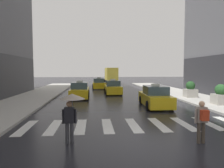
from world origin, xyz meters
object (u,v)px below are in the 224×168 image
taxi_second (80,91)px  taxi_fourth (99,84)px  taxi_lead (155,97)px  box_truck (111,75)px  pedestrian_with_umbrella (71,105)px  planter_near_corner (221,95)px  planter_mid_block (190,90)px  taxi_third (113,88)px  pedestrian_with_backpack (202,119)px

taxi_second → taxi_fourth: same height
taxi_lead → box_truck: box_truck is taller
taxi_second → pedestrian_with_umbrella: size_ratio=2.34×
taxi_lead → planter_near_corner: bearing=-3.5°
taxi_second → planter_mid_block: 11.19m
taxi_second → taxi_lead: bearing=-41.8°
taxi_third → taxi_lead: bearing=-74.5°
taxi_lead → taxi_fourth: 16.50m
pedestrian_with_backpack → planter_near_corner: bearing=52.8°
pedestrian_with_backpack → planter_near_corner: planter_near_corner is taller
taxi_lead → taxi_fourth: same height
pedestrian_with_umbrella → planter_near_corner: (10.84, 7.26, -0.64)m
pedestrian_with_umbrella → pedestrian_with_backpack: (4.99, -0.43, -0.54)m
pedestrian_with_umbrella → pedestrian_with_backpack: bearing=-4.9°
taxi_fourth → planter_mid_block: (8.89, -11.95, 0.15)m
taxi_lead → pedestrian_with_umbrella: 9.47m
taxi_third → taxi_second: bearing=-138.1°
planter_mid_block → pedestrian_with_umbrella: bearing=-132.1°
taxi_lead → pedestrian_with_backpack: 8.03m
taxi_second → planter_near_corner: taxi_second is taller
taxi_third → planter_mid_block: (7.36, -4.84, 0.15)m
taxi_third → pedestrian_with_umbrella: size_ratio=2.35×
taxi_second → planter_near_corner: size_ratio=2.84×
taxi_third → taxi_fourth: 7.27m
pedestrian_with_umbrella → taxi_lead: bearing=53.3°
taxi_second → taxi_third: (3.73, 3.35, 0.00)m
taxi_second → pedestrian_with_backpack: bearing=-67.7°
pedestrian_with_backpack → planter_mid_block: bearing=65.4°
planter_near_corner → taxi_third: bearing=129.8°
box_truck → pedestrian_with_backpack: (0.57, -34.93, -0.88)m
taxi_second → planter_near_corner: bearing=-27.2°
planter_near_corner → box_truck: bearing=103.3°
taxi_second → box_truck: bearing=76.9°
taxi_second → planter_mid_block: size_ratio=2.84×
box_truck → planter_mid_block: box_truck is taller
taxi_third → planter_near_corner: size_ratio=2.85×
taxi_lead → taxi_third: bearing=105.5°
taxi_lead → taxi_third: same height
taxi_lead → pedestrian_with_backpack: taxi_lead is taller
taxi_fourth → box_truck: 11.32m
taxi_fourth → taxi_second: bearing=-101.9°
taxi_third → taxi_fourth: bearing=102.1°
taxi_lead → taxi_third: 9.24m
taxi_fourth → pedestrian_with_umbrella: pedestrian_with_umbrella is taller
box_truck → pedestrian_with_umbrella: box_truck is taller
pedestrian_with_backpack → pedestrian_with_umbrella: bearing=175.1°
taxi_lead → box_truck: (-1.21, 26.93, 1.13)m
taxi_third → box_truck: box_truck is taller
taxi_second → pedestrian_with_backpack: size_ratio=2.76×
planter_mid_block → taxi_fourth: bearing=126.6°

